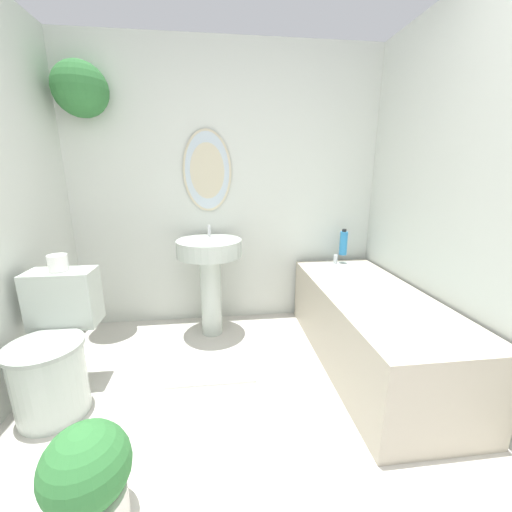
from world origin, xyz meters
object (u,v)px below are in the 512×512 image
Objects in this scene: bathtub at (370,326)px; toilet_paper_roll at (58,263)px; toilet at (55,352)px; pedestal_sink at (210,265)px; potted_plant at (88,475)px; shampoo_bottle at (343,243)px.

bathtub is 2.10m from toilet_paper_roll.
bathtub is at bearing 5.06° from toilet.
potted_plant is (-0.45, -1.50, -0.38)m from pedestal_sink.
bathtub is 1.83m from potted_plant.
toilet is 0.52m from toilet_paper_roll.
shampoo_bottle is at bearing 23.64° from toilet.
toilet_paper_roll is (-0.45, 0.94, 0.59)m from potted_plant.
toilet is at bearing 121.08° from potted_plant.
toilet is 0.87m from potted_plant.
shampoo_bottle is (0.07, 0.74, 0.45)m from bathtub.
shampoo_bottle reaches higher than toilet.
toilet is at bearing -156.36° from shampoo_bottle.
pedestal_sink is at bearing 40.29° from toilet.
toilet_paper_roll is at bearing 90.00° from toilet.
potted_plant is at bearing -106.60° from pedestal_sink.
toilet_paper_roll is at bearing -148.03° from pedestal_sink.
toilet is at bearing -139.71° from pedestal_sink.
shampoo_bottle is at bearing 7.66° from pedestal_sink.
toilet_paper_roll is (-0.89, -0.56, 0.21)m from pedestal_sink.
potted_plant is (-1.58, -0.92, -0.05)m from bathtub.
toilet is 0.83× the size of pedestal_sink.
toilet is 2.32m from shampoo_bottle.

